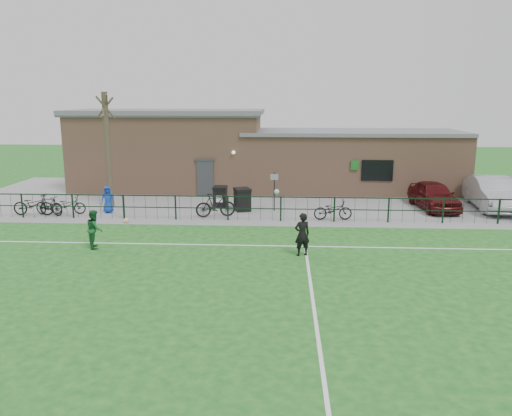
# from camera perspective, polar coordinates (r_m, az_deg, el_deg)

# --- Properties ---
(ground) EXTENTS (90.00, 90.00, 0.00)m
(ground) POSITION_cam_1_polar(r_m,az_deg,el_deg) (15.98, -1.01, -8.48)
(ground) COLOR #1A581B
(ground) RESTS_ON ground
(paving_strip) EXTENTS (34.00, 13.00, 0.02)m
(paving_strip) POSITION_cam_1_polar(r_m,az_deg,el_deg) (28.97, 0.94, 1.17)
(paving_strip) COLOR gray
(paving_strip) RESTS_ON ground
(pitch_line_touch) EXTENTS (28.00, 0.10, 0.01)m
(pitch_line_touch) POSITION_cam_1_polar(r_m,az_deg,el_deg) (23.41, 0.38, -1.60)
(pitch_line_touch) COLOR white
(pitch_line_touch) RESTS_ON ground
(pitch_line_mid) EXTENTS (28.00, 0.10, 0.01)m
(pitch_line_mid) POSITION_cam_1_polar(r_m,az_deg,el_deg) (19.76, -0.16, -4.30)
(pitch_line_mid) COLOR white
(pitch_line_mid) RESTS_ON ground
(pitch_line_perp) EXTENTS (0.10, 16.00, 0.01)m
(pitch_line_perp) POSITION_cam_1_polar(r_m,az_deg,el_deg) (15.97, 6.25, -8.57)
(pitch_line_perp) COLOR white
(pitch_line_perp) RESTS_ON ground
(perimeter_fence) EXTENTS (28.00, 0.10, 1.20)m
(perimeter_fence) POSITION_cam_1_polar(r_m,az_deg,el_deg) (23.47, 0.41, -0.07)
(perimeter_fence) COLOR black
(perimeter_fence) RESTS_ON ground
(bare_tree) EXTENTS (0.30, 0.30, 6.00)m
(bare_tree) POSITION_cam_1_polar(r_m,az_deg,el_deg) (27.10, -16.57, 6.26)
(bare_tree) COLOR #423628
(bare_tree) RESTS_ON ground
(wheelie_bin_left) EXTENTS (0.69, 0.78, 1.03)m
(wheelie_bin_left) POSITION_cam_1_polar(r_m,az_deg,el_deg) (26.49, -4.11, 1.21)
(wheelie_bin_left) COLOR black
(wheelie_bin_left) RESTS_ON paving_strip
(wheelie_bin_right) EXTENTS (0.96, 1.01, 1.09)m
(wheelie_bin_right) POSITION_cam_1_polar(r_m,az_deg,el_deg) (25.56, -1.57, 0.89)
(wheelie_bin_right) COLOR black
(wheelie_bin_right) RESTS_ON paving_strip
(sign_post) EXTENTS (0.08, 0.08, 2.00)m
(sign_post) POSITION_cam_1_polar(r_m,az_deg,el_deg) (25.45, 2.10, 1.88)
(sign_post) COLOR black
(sign_post) RESTS_ON paving_strip
(car_maroon) EXTENTS (2.03, 4.33, 1.43)m
(car_maroon) POSITION_cam_1_polar(r_m,az_deg,el_deg) (27.55, 19.65, 1.38)
(car_maroon) COLOR #460C0E
(car_maroon) RESTS_ON paving_strip
(car_silver) EXTENTS (2.19, 5.21, 1.68)m
(car_silver) POSITION_cam_1_polar(r_m,az_deg,el_deg) (28.68, 25.37, 1.55)
(car_silver) COLOR #A2A4A9
(car_silver) RESTS_ON paving_strip
(bicycle_a) EXTENTS (2.01, 0.76, 1.05)m
(bicycle_a) POSITION_cam_1_polar(r_m,az_deg,el_deg) (26.93, -24.10, 0.34)
(bicycle_a) COLOR black
(bicycle_a) RESTS_ON paving_strip
(bicycle_b) EXTENTS (1.72, 0.96, 0.99)m
(bicycle_b) POSITION_cam_1_polar(r_m,az_deg,el_deg) (26.59, -22.59, 0.27)
(bicycle_b) COLOR black
(bicycle_b) RESTS_ON paving_strip
(bicycle_c) EXTENTS (1.80, 0.78, 0.92)m
(bicycle_c) POSITION_cam_1_polar(r_m,az_deg,el_deg) (26.53, -20.70, 0.32)
(bicycle_c) COLOR black
(bicycle_c) RESTS_ON paving_strip
(bicycle_d) EXTENTS (2.01, 1.04, 1.16)m
(bicycle_d) POSITION_cam_1_polar(r_m,az_deg,el_deg) (24.29, -4.66, 0.32)
(bicycle_d) COLOR black
(bicycle_d) RESTS_ON paving_strip
(bicycle_e) EXTENTS (1.85, 0.75, 0.95)m
(bicycle_e) POSITION_cam_1_polar(r_m,az_deg,el_deg) (23.94, 8.78, -0.23)
(bicycle_e) COLOR black
(bicycle_e) RESTS_ON paving_strip
(spectator_child) EXTENTS (0.75, 0.59, 1.36)m
(spectator_child) POSITION_cam_1_polar(r_m,az_deg,el_deg) (26.16, -16.58, 0.94)
(spectator_child) COLOR #123EB1
(spectator_child) RESTS_ON paving_strip
(goalkeeper_kick) EXTENTS (1.45, 3.71, 1.87)m
(goalkeeper_kick) POSITION_cam_1_polar(r_m,az_deg,el_deg) (18.49, 5.20, -2.86)
(goalkeeper_kick) COLOR black
(goalkeeper_kick) RESTS_ON ground
(outfield_player) EXTENTS (0.77, 0.87, 1.49)m
(outfield_player) POSITION_cam_1_polar(r_m,az_deg,el_deg) (20.32, -17.96, -2.28)
(outfield_player) COLOR #185628
(outfield_player) RESTS_ON ground
(ball_ground) EXTENTS (0.25, 0.25, 0.25)m
(ball_ground) POSITION_cam_1_polar(r_m,az_deg,el_deg) (23.96, -14.62, -1.40)
(ball_ground) COLOR white
(ball_ground) RESTS_ON ground
(clubhouse) EXTENTS (24.25, 5.40, 4.96)m
(clubhouse) POSITION_cam_1_polar(r_m,az_deg,el_deg) (31.63, -0.44, 6.20)
(clubhouse) COLOR tan
(clubhouse) RESTS_ON ground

